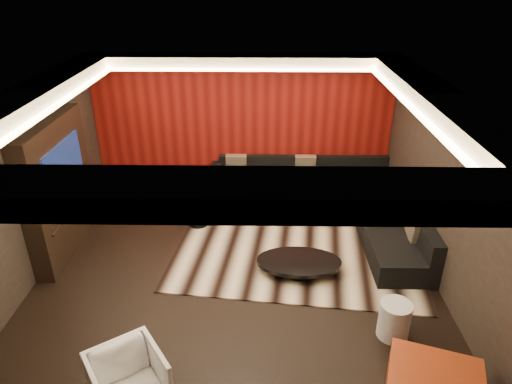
{
  "coord_description": "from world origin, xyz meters",
  "views": [
    {
      "loc": [
        0.4,
        -5.86,
        4.29
      ],
      "look_at": [
        0.3,
        0.6,
        1.05
      ],
      "focal_mm": 32.0,
      "sensor_mm": 36.0,
      "label": 1
    }
  ],
  "objects_px": {
    "armchair": "(129,382)",
    "white_side_table": "(394,320)",
    "coffee_table": "(299,266)",
    "sectional_sofa": "(332,200)",
    "drum_stool": "(198,214)"
  },
  "relations": [
    {
      "from": "armchair",
      "to": "white_side_table",
      "type": "bearing_deg",
      "value": -15.48
    },
    {
      "from": "coffee_table",
      "to": "armchair",
      "type": "relative_size",
      "value": 1.75
    },
    {
      "from": "coffee_table",
      "to": "white_side_table",
      "type": "bearing_deg",
      "value": -49.29
    },
    {
      "from": "armchair",
      "to": "sectional_sofa",
      "type": "relative_size",
      "value": 0.2
    },
    {
      "from": "white_side_table",
      "to": "armchair",
      "type": "height_order",
      "value": "armchair"
    },
    {
      "from": "white_side_table",
      "to": "coffee_table",
      "type": "bearing_deg",
      "value": 130.71
    },
    {
      "from": "white_side_table",
      "to": "drum_stool",
      "type": "bearing_deg",
      "value": 136.28
    },
    {
      "from": "white_side_table",
      "to": "sectional_sofa",
      "type": "bearing_deg",
      "value": 96.18
    },
    {
      "from": "drum_stool",
      "to": "armchair",
      "type": "xyz_separation_m",
      "value": [
        -0.24,
        -3.81,
        0.11
      ]
    },
    {
      "from": "coffee_table",
      "to": "armchair",
      "type": "bearing_deg",
      "value": -129.62
    },
    {
      "from": "armchair",
      "to": "sectional_sofa",
      "type": "bearing_deg",
      "value": 23.01
    },
    {
      "from": "coffee_table",
      "to": "white_side_table",
      "type": "xyz_separation_m",
      "value": [
        1.12,
        -1.3,
        0.12
      ]
    },
    {
      "from": "drum_stool",
      "to": "sectional_sofa",
      "type": "distance_m",
      "value": 2.56
    },
    {
      "from": "drum_stool",
      "to": "armchair",
      "type": "bearing_deg",
      "value": -93.54
    },
    {
      "from": "white_side_table",
      "to": "armchair",
      "type": "distance_m",
      "value": 3.27
    }
  ]
}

